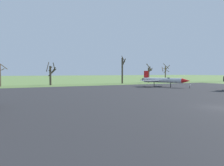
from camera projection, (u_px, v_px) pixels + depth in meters
ground_plane at (223, 108)px, 22.51m from camera, size 600.00×600.00×0.00m
asphalt_apron at (137, 94)px, 36.58m from camera, size 91.71×52.80×0.05m
grass_verge_strip at (77, 85)px, 65.35m from camera, size 151.71×12.00×0.06m
jet_fighter_rear_center at (163, 80)px, 55.56m from camera, size 10.50×13.10×4.24m
info_placard_rear_center at (190, 86)px, 50.39m from camera, size 0.58×0.24×0.93m
bare_tree_far_left at (0, 73)px, 57.61m from camera, size 3.59×3.60×6.37m
bare_tree_left_of_center at (51, 74)px, 63.92m from camera, size 3.20×3.49×6.89m
bare_tree_center at (122, 69)px, 74.26m from camera, size 1.76×1.84×9.50m
bare_tree_right_of_center at (149, 73)px, 81.81m from camera, size 2.78×2.44×7.18m
bare_tree_far_right at (165, 72)px, 89.53m from camera, size 3.10×3.36×7.56m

